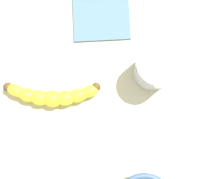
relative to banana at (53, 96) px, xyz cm
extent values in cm
cube|color=#C6BA8A|center=(3.36, -8.66, -3.40)|extent=(120.00, 120.00, 3.00)
ellipsoid|color=yellow|center=(-1.34, 8.26, 0.00)|extent=(3.23, 4.61, 2.66)
ellipsoid|color=yellow|center=(-1.53, 5.41, 0.00)|extent=(3.04, 4.28, 3.03)
ellipsoid|color=yellow|center=(-1.33, 2.57, 0.00)|extent=(3.99, 4.72, 3.41)
ellipsoid|color=yellow|center=(-0.72, -0.21, 0.00)|extent=(4.85, 5.17, 3.79)
ellipsoid|color=yellow|center=(0.28, -2.88, 0.00)|extent=(4.88, 5.31, 3.41)
ellipsoid|color=yellow|center=(1.64, -5.38, 0.00)|extent=(4.86, 5.24, 3.03)
ellipsoid|color=yellow|center=(3.34, -7.67, 0.00)|extent=(4.81, 4.97, 2.66)
sphere|color=#513819|center=(-1.07, 10.16, 0.00)|extent=(2.09, 2.09, 2.09)
sphere|color=#513819|center=(4.60, -9.12, 0.00)|extent=(2.09, 2.09, 2.09)
cylinder|color=silver|center=(11.93, -19.83, 2.69)|extent=(8.62, 8.62, 9.18)
cylinder|color=gray|center=(11.93, -19.83, 1.85)|extent=(8.12, 8.12, 7.00)
cube|color=slate|center=(23.19, -4.05, -1.60)|extent=(19.47, 17.92, 0.60)
camera|label=1|loc=(-1.91, -14.40, 62.37)|focal=45.19mm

